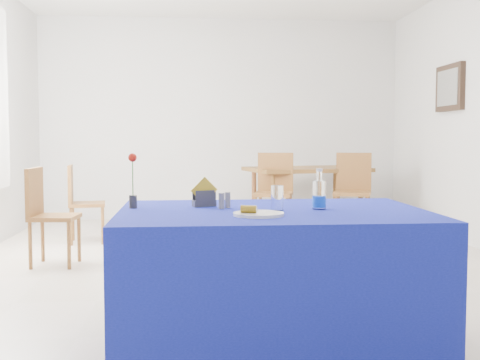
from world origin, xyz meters
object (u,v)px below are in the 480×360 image
(chair_win_a, at_px, (46,209))
(oak_table, at_px, (306,173))
(plate, at_px, (259,214))
(blue_table, at_px, (272,282))
(chair_win_b, at_px, (80,198))
(chair_bg_right, at_px, (353,186))
(chair_bg_left, at_px, (274,187))
(water_bottle, at_px, (319,196))

(chair_win_a, bearing_deg, oak_table, -46.49)
(plate, xyz_separation_m, blue_table, (0.10, 0.22, -0.39))
(blue_table, xyz_separation_m, chair_win_b, (-1.61, 3.50, 0.11))
(plate, xyz_separation_m, chair_bg_right, (1.66, 4.26, -0.22))
(chair_win_a, bearing_deg, blue_table, -139.30)
(chair_bg_left, bearing_deg, water_bottle, -79.36)
(chair_win_a, xyz_separation_m, chair_win_b, (0.09, 1.16, -0.02))
(water_bottle, height_order, chair_win_a, water_bottle)
(chair_win_a, bearing_deg, chair_bg_right, -57.79)
(blue_table, relative_size, water_bottle, 7.44)
(water_bottle, bearing_deg, blue_table, -174.92)
(chair_win_b, bearing_deg, chair_bg_left, -84.49)
(blue_table, distance_m, chair_bg_left, 4.05)
(oak_table, height_order, chair_bg_right, chair_bg_right)
(blue_table, xyz_separation_m, chair_bg_right, (1.56, 4.04, 0.17))
(blue_table, height_order, chair_win_a, chair_win_a)
(chair_bg_left, relative_size, chair_win_b, 1.13)
(chair_bg_left, height_order, chair_win_b, chair_bg_left)
(blue_table, bearing_deg, water_bottle, 5.08)
(oak_table, height_order, chair_win_a, chair_win_a)
(water_bottle, bearing_deg, chair_bg_right, 71.94)
(plate, bearing_deg, blue_table, 65.45)
(plate, xyz_separation_m, water_bottle, (0.35, 0.24, 0.06))
(plate, bearing_deg, chair_win_a, 122.04)
(chair_bg_left, xyz_separation_m, chair_win_b, (-2.20, -0.50, -0.07))
(chair_bg_left, relative_size, chair_bg_right, 1.00)
(water_bottle, bearing_deg, oak_table, 79.50)
(blue_table, relative_size, chair_win_b, 1.89)
(blue_table, relative_size, chair_bg_left, 1.67)
(chair_bg_right, bearing_deg, chair_win_b, -150.44)
(plate, distance_m, chair_bg_right, 4.58)
(water_bottle, distance_m, chair_bg_right, 4.24)
(chair_win_a, bearing_deg, chair_win_b, 0.09)
(plate, relative_size, water_bottle, 1.15)
(plate, xyz_separation_m, chair_win_a, (-1.60, 2.56, -0.26))
(chair_bg_left, height_order, chair_bg_right, chair_bg_left)
(blue_table, bearing_deg, chair_win_b, 114.69)
(plate, distance_m, chair_win_a, 3.03)
(oak_table, distance_m, chair_bg_left, 0.79)
(plate, bearing_deg, chair_bg_left, 80.70)
(oak_table, height_order, chair_win_b, chair_win_b)
(chair_bg_right, height_order, chair_win_b, chair_bg_right)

